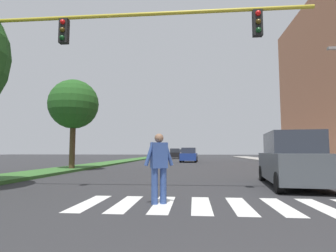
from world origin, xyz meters
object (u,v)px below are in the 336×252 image
at_px(tree_mid, 74,105).
at_px(sedan_distant, 175,154).
at_px(traffic_light_gantry, 67,51).
at_px(suv_crossing, 294,160).
at_px(sedan_far_horizon, 178,154).
at_px(pedestrian_performer, 159,165).
at_px(sedan_midblock, 189,155).

height_order(tree_mid, sedan_distant, tree_mid).
xyz_separation_m(tree_mid, traffic_light_gantry, (3.88, -9.19, 0.11)).
xyz_separation_m(traffic_light_gantry, suv_crossing, (7.62, 2.25, -3.51)).
relative_size(tree_mid, sedan_distant, 1.41).
xyz_separation_m(suv_crossing, sedan_far_horizon, (-6.75, 46.40, -0.17)).
bearing_deg(traffic_light_gantry, pedestrian_performer, -25.68).
bearing_deg(tree_mid, traffic_light_gantry, -67.12).
distance_m(suv_crossing, sedan_far_horizon, 46.89).
relative_size(pedestrian_performer, sedan_far_horizon, 0.37).
xyz_separation_m(pedestrian_performer, sedan_far_horizon, (-2.30, 50.18, -0.18)).
relative_size(suv_crossing, sedan_midblock, 1.14).
bearing_deg(tree_mid, sedan_midblock, 63.32).
distance_m(suv_crossing, sedan_distant, 36.62).
bearing_deg(traffic_light_gantry, sedan_distant, 88.76).
bearing_deg(suv_crossing, traffic_light_gantry, -163.54).
relative_size(pedestrian_performer, sedan_distant, 0.41).
relative_size(tree_mid, sedan_midblock, 1.40).
distance_m(sedan_midblock, sedan_far_horizon, 24.99).
bearing_deg(sedan_distant, pedestrian_performer, -86.63).
bearing_deg(suv_crossing, sedan_far_horizon, 98.27).
height_order(tree_mid, traffic_light_gantry, traffic_light_gantry).
bearing_deg(sedan_far_horizon, pedestrian_performer, -87.38).
height_order(traffic_light_gantry, sedan_midblock, traffic_light_gantry).
xyz_separation_m(suv_crossing, sedan_midblock, (-4.16, 21.55, -0.17)).
bearing_deg(sedan_midblock, suv_crossing, -79.08).
height_order(tree_mid, sedan_far_horizon, tree_mid).
height_order(suv_crossing, sedan_distant, suv_crossing).
bearing_deg(sedan_far_horizon, sedan_midblock, -84.05).
bearing_deg(sedan_distant, sedan_midblock, -79.65).
bearing_deg(tree_mid, pedestrian_performer, -56.67).
relative_size(tree_mid, suv_crossing, 1.22).
distance_m(tree_mid, pedestrian_performer, 13.27).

